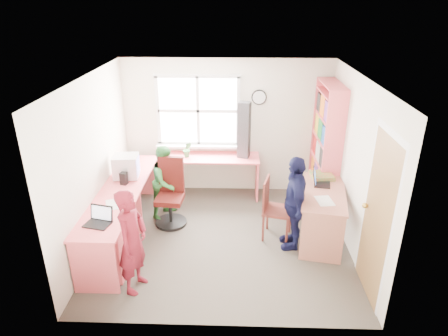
% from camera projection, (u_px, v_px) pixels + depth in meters
% --- Properties ---
extents(room, '(3.64, 3.44, 2.44)m').
position_uv_depth(room, '(224.00, 161.00, 5.57)').
color(room, '#403932').
rests_on(room, ground).
extents(l_desk, '(2.38, 2.95, 0.75)m').
position_uv_depth(l_desk, '(129.00, 221.00, 5.56)').
color(l_desk, '#FF656E').
rests_on(l_desk, ground).
extents(right_desk, '(0.83, 1.40, 0.75)m').
position_uv_depth(right_desk, '(323.00, 205.00, 5.81)').
color(right_desk, '#BB715D').
rests_on(right_desk, ground).
extents(bookshelf, '(0.30, 1.02, 2.10)m').
position_uv_depth(bookshelf, '(325.00, 149.00, 6.60)').
color(bookshelf, '#FF656E').
rests_on(bookshelf, ground).
extents(swivel_chair, '(0.53, 0.53, 1.07)m').
position_uv_depth(swivel_chair, '(171.00, 196.00, 6.25)').
color(swivel_chair, black).
rests_on(swivel_chair, ground).
extents(wooden_chair, '(0.49, 0.49, 0.94)m').
position_uv_depth(wooden_chair, '(273.00, 206.00, 5.84)').
color(wooden_chair, maroon).
rests_on(wooden_chair, ground).
extents(crt_monitor, '(0.40, 0.36, 0.36)m').
position_uv_depth(crt_monitor, '(126.00, 167.00, 6.12)').
color(crt_monitor, silver).
rests_on(crt_monitor, l_desk).
extents(laptop_left, '(0.36, 0.32, 0.21)m').
position_uv_depth(laptop_left, '(99.00, 219.00, 4.94)').
color(laptop_left, black).
rests_on(laptop_left, l_desk).
extents(laptop_right, '(0.32, 0.36, 0.22)m').
position_uv_depth(laptop_right, '(319.00, 180.00, 5.96)').
color(laptop_right, black).
rests_on(laptop_right, right_desk).
extents(speaker_a, '(0.11, 0.11, 0.19)m').
position_uv_depth(speaker_a, '(124.00, 178.00, 5.93)').
color(speaker_a, black).
rests_on(speaker_a, l_desk).
extents(speaker_b, '(0.12, 0.12, 0.18)m').
position_uv_depth(speaker_b, '(131.00, 166.00, 6.38)').
color(speaker_b, black).
rests_on(speaker_b, l_desk).
extents(cd_tower, '(0.23, 0.22, 0.97)m').
position_uv_depth(cd_tower, '(244.00, 130.00, 6.79)').
color(cd_tower, black).
rests_on(cd_tower, l_desk).
extents(game_box, '(0.36, 0.36, 0.07)m').
position_uv_depth(game_box, '(322.00, 176.00, 6.16)').
color(game_box, red).
rests_on(game_box, right_desk).
extents(paper_a, '(0.31, 0.37, 0.00)m').
position_uv_depth(paper_a, '(114.00, 204.00, 5.39)').
color(paper_a, silver).
rests_on(paper_a, l_desk).
extents(paper_b, '(0.25, 0.33, 0.00)m').
position_uv_depth(paper_b, '(325.00, 201.00, 5.48)').
color(paper_b, silver).
rests_on(paper_b, right_desk).
extents(potted_plant, '(0.16, 0.14, 0.28)m').
position_uv_depth(potted_plant, '(187.00, 149.00, 6.92)').
color(potted_plant, '#327E3C').
rests_on(potted_plant, l_desk).
extents(person_red, '(0.43, 0.55, 1.34)m').
position_uv_depth(person_red, '(132.00, 242.00, 4.72)').
color(person_red, maroon).
rests_on(person_red, ground).
extents(person_green, '(0.69, 0.74, 1.20)m').
position_uv_depth(person_green, '(167.00, 181.00, 6.40)').
color(person_green, '#327D35').
rests_on(person_green, ground).
extents(person_navy, '(0.34, 0.81, 1.39)m').
position_uv_depth(person_navy, '(294.00, 203.00, 5.55)').
color(person_navy, '#121439').
rests_on(person_navy, ground).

